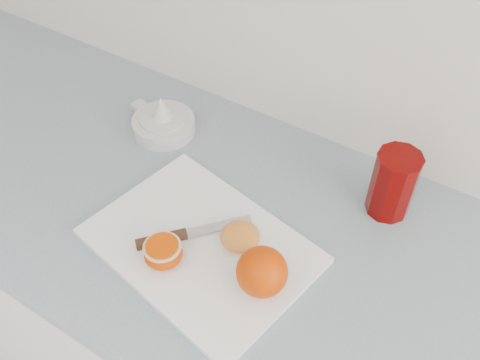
{
  "coord_description": "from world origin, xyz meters",
  "views": [
    {
      "loc": [
        0.37,
        1.18,
        1.66
      ],
      "look_at": [
        0.01,
        1.74,
        0.96
      ],
      "focal_mm": 40.0,
      "sensor_mm": 36.0,
      "label": 1
    }
  ],
  "objects_px": {
    "counter": "(233,336)",
    "cutting_board": "(201,246)",
    "half_orange": "(163,253)",
    "red_tumbler": "(392,186)",
    "citrus_juicer": "(163,122)"
  },
  "relations": [
    {
      "from": "citrus_juicer",
      "to": "red_tumbler",
      "type": "distance_m",
      "value": 0.49
    },
    {
      "from": "cutting_board",
      "to": "red_tumbler",
      "type": "distance_m",
      "value": 0.36
    },
    {
      "from": "counter",
      "to": "cutting_board",
      "type": "xyz_separation_m",
      "value": [
        -0.01,
        -0.08,
        0.45
      ]
    },
    {
      "from": "counter",
      "to": "cutting_board",
      "type": "relative_size",
      "value": 6.54
    },
    {
      "from": "citrus_juicer",
      "to": "half_orange",
      "type": "bearing_deg",
      "value": -51.78
    },
    {
      "from": "cutting_board",
      "to": "half_orange",
      "type": "bearing_deg",
      "value": -117.7
    },
    {
      "from": "cutting_board",
      "to": "citrus_juicer",
      "type": "bearing_deg",
      "value": 139.36
    },
    {
      "from": "cutting_board",
      "to": "citrus_juicer",
      "type": "xyz_separation_m",
      "value": [
        -0.25,
        0.21,
        0.02
      ]
    },
    {
      "from": "citrus_juicer",
      "to": "red_tumbler",
      "type": "relative_size",
      "value": 1.27
    },
    {
      "from": "cutting_board",
      "to": "half_orange",
      "type": "relative_size",
      "value": 5.74
    },
    {
      "from": "counter",
      "to": "half_orange",
      "type": "bearing_deg",
      "value": -107.45
    },
    {
      "from": "counter",
      "to": "citrus_juicer",
      "type": "relative_size",
      "value": 14.58
    },
    {
      "from": "cutting_board",
      "to": "red_tumbler",
      "type": "xyz_separation_m",
      "value": [
        0.24,
        0.26,
        0.06
      ]
    },
    {
      "from": "counter",
      "to": "cutting_board",
      "type": "height_order",
      "value": "cutting_board"
    },
    {
      "from": "counter",
      "to": "red_tumbler",
      "type": "distance_m",
      "value": 0.58
    }
  ]
}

